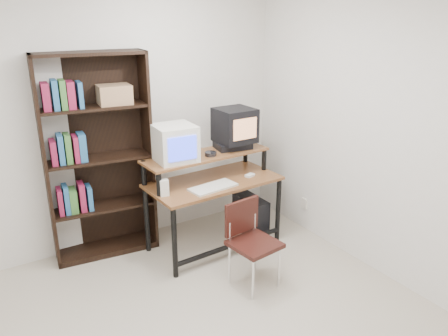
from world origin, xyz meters
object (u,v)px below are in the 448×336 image
crt_tv (235,125)px  pc_tower (250,215)px  school_chair (250,235)px  crt_monitor (175,143)px  computer_desk (212,183)px  bookshelf (97,156)px

crt_tv → pc_tower: bearing=-47.9°
pc_tower → school_chair: (-0.56, -0.78, 0.27)m
crt_monitor → crt_tv: crt_tv is taller
pc_tower → school_chair: bearing=-125.6°
computer_desk → school_chair: (-0.07, -0.77, -0.23)m
crt_tv → bookshelf: bearing=164.4°
computer_desk → school_chair: 0.81m
crt_tv → school_chair: size_ratio=0.49×
crt_monitor → school_chair: bearing=-68.7°
crt_monitor → pc_tower: 1.27m
crt_monitor → crt_tv: bearing=6.3°
crt_tv → school_chair: (-0.43, -0.91, -0.75)m
crt_monitor → pc_tower: size_ratio=0.91×
computer_desk → school_chair: size_ratio=1.76×
crt_tv → pc_tower: size_ratio=0.85×
crt_tv → school_chair: bearing=-116.3°
crt_monitor → pc_tower: (0.85, -0.10, -0.94)m
crt_monitor → school_chair: crt_monitor is taller
computer_desk → crt_monitor: 0.58m
computer_desk → bookshelf: 1.16m
school_chair → bookshelf: (-0.93, 1.27, 0.55)m
school_chair → bookshelf: bookshelf is taller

